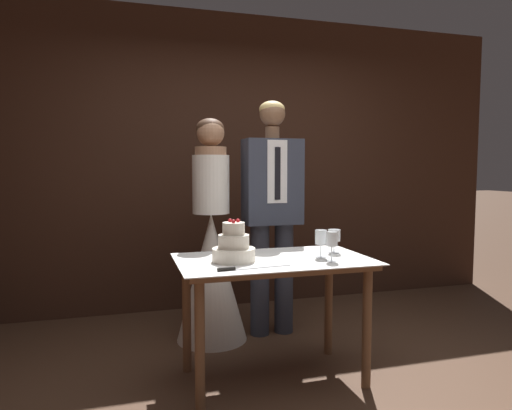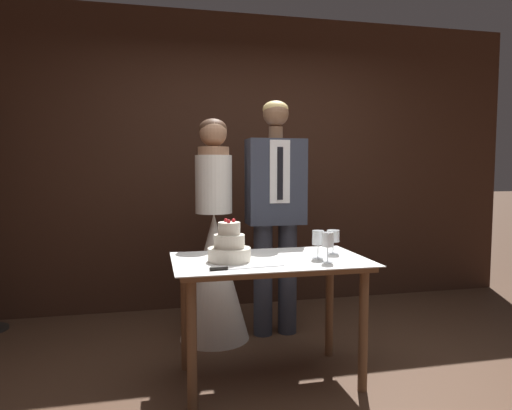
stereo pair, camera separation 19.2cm
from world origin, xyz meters
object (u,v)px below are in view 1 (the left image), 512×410
Objects in this scene: wine_glass_near at (332,241)px; groom at (272,205)px; cake_table at (273,276)px; wine_glass_middle at (334,236)px; wine_glass_far at (321,239)px; tiered_cake at (234,247)px; cake_knife at (241,268)px; bride at (211,260)px.

wine_glass_near is 0.10× the size of groom.
wine_glass_near is 0.96m from groom.
wine_glass_middle reaches higher than cake_table.
tiered_cake is at bearing 176.25° from wine_glass_far.
tiered_cake is 0.55m from wine_glass_far.
wine_glass_far is (0.57, 0.19, 0.11)m from cake_knife.
wine_glass_far is (0.55, -0.04, 0.03)m from tiered_cake.
cake_knife is (-0.02, -0.23, -0.08)m from tiered_cake.
groom reaches higher than cake_knife.
wine_glass_far is at bearing -141.11° from wine_glass_middle.
groom is (-0.20, 0.70, 0.16)m from wine_glass_middle.
wine_glass_middle is 0.19m from wine_glass_far.
wine_glass_far is at bearing -9.53° from cake_table.
tiered_cake is 0.59m from wine_glass_near.
wine_glass_near is 0.28m from wine_glass_middle.
cake_table is at bearing -72.36° from bride.
groom is (-0.05, 0.82, 0.15)m from wine_glass_far.
groom is (0.24, 0.77, 0.38)m from cake_table.
tiered_cake is 0.71m from wine_glass_middle.
wine_glass_near is (0.58, 0.07, 0.12)m from cake_knife.
bride is (-0.69, 0.70, -0.25)m from wine_glass_middle.
wine_glass_middle is 0.08× the size of groom.
wine_glass_middle is (0.44, 0.07, 0.22)m from cake_table.
cake_table is 6.84× the size of wine_glass_far.
groom reaches higher than wine_glass_near.
cake_table is at bearing 150.75° from wine_glass_near.
bride reaches higher than wine_glass_middle.
cake_table is 0.64× the size of groom.
bride reaches higher than cake_knife.
cake_knife is 0.79m from wine_glass_middle.
groom reaches higher than bride.
cake_knife is at bearing -156.55° from wine_glass_middle.
wine_glass_far is at bearing -56.56° from bride.
bride is 0.64m from groom.
wine_glass_near is at bearing -59.51° from bride.
wine_glass_near is (0.57, -0.16, 0.04)m from tiered_cake.
wine_glass_middle is 0.74m from groom.
tiered_cake is 0.15× the size of bride.
cake_table is 0.70× the size of bride.
tiered_cake is 0.14× the size of groom.
bride reaches higher than wine_glass_near.
cake_knife is 2.43× the size of wine_glass_near.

